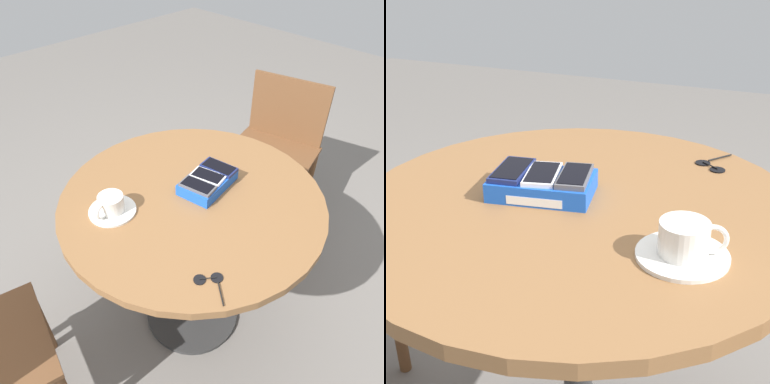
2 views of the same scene
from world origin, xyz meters
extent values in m
plane|color=slate|center=(0.00, 0.00, 0.00)|extent=(8.00, 8.00, 0.00)
cylinder|color=#2D2D2D|center=(0.00, 0.00, 0.01)|extent=(0.43, 0.43, 0.02)
cylinder|color=#2D2D2D|center=(0.00, 0.00, 0.36)|extent=(0.07, 0.07, 0.69)
cylinder|color=brown|center=(0.00, 0.00, 0.72)|extent=(0.95, 0.95, 0.03)
cube|color=blue|center=(-0.08, 0.00, 0.76)|extent=(0.23, 0.17, 0.04)
cube|color=white|center=(-0.07, -0.07, 0.75)|extent=(0.12, 0.02, 0.02)
cube|color=navy|center=(-0.15, -0.01, 0.79)|extent=(0.09, 0.14, 0.01)
cube|color=black|center=(-0.15, -0.01, 0.79)|extent=(0.08, 0.13, 0.00)
cube|color=silver|center=(-0.08, 0.00, 0.79)|extent=(0.09, 0.13, 0.01)
cube|color=black|center=(-0.08, 0.00, 0.79)|extent=(0.08, 0.12, 0.00)
cube|color=#515156|center=(-0.01, 0.01, 0.79)|extent=(0.09, 0.13, 0.01)
cube|color=black|center=(-0.01, 0.01, 0.79)|extent=(0.08, 0.12, 0.00)
cylinder|color=silver|center=(0.25, -0.13, 0.74)|extent=(0.16, 0.16, 0.01)
cylinder|color=silver|center=(0.25, -0.13, 0.78)|extent=(0.09, 0.09, 0.06)
cylinder|color=brown|center=(0.25, -0.13, 0.80)|extent=(0.08, 0.08, 0.00)
torus|color=silver|center=(0.29, -0.12, 0.78)|extent=(0.06, 0.02, 0.06)
cylinder|color=black|center=(0.24, 0.27, 0.74)|extent=(0.04, 0.04, 0.00)
cylinder|color=black|center=(0.20, 0.30, 0.74)|extent=(0.04, 0.04, 0.00)
cylinder|color=black|center=(0.22, 0.29, 0.74)|extent=(0.04, 0.03, 0.00)
cylinder|color=black|center=(0.24, 0.35, 0.74)|extent=(0.05, 0.06, 0.00)
cube|color=brown|center=(-0.77, -0.18, 0.45)|extent=(0.54, 0.54, 0.02)
cube|color=brown|center=(-0.98, -0.23, 0.64)|extent=(0.12, 0.42, 0.36)
cylinder|color=brown|center=(-0.52, -0.34, 0.22)|extent=(0.04, 0.04, 0.44)
cylinder|color=brown|center=(-0.62, 0.06, 0.22)|extent=(0.04, 0.04, 0.44)
cylinder|color=brown|center=(-0.92, -0.43, 0.22)|extent=(0.04, 0.04, 0.44)
cylinder|color=brown|center=(-1.02, -0.03, 0.22)|extent=(0.04, 0.04, 0.44)
cylinder|color=brown|center=(0.56, -0.32, 0.21)|extent=(0.04, 0.04, 0.41)
camera|label=1|loc=(0.72, 0.72, 1.61)|focal=35.00mm
camera|label=2|loc=(0.38, -0.92, 1.23)|focal=50.00mm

